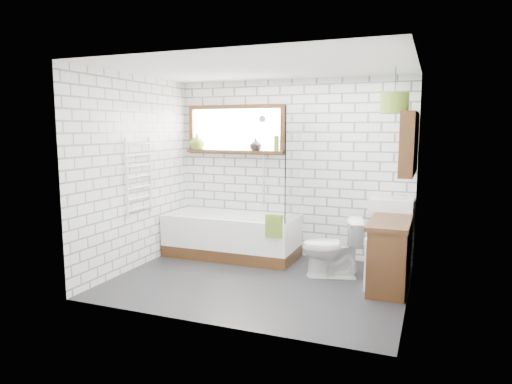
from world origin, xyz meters
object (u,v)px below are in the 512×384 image
at_px(toilet, 332,247).
at_px(vanity, 391,250).
at_px(basin, 392,204).
at_px(pendant, 395,103).
at_px(bathtub, 232,235).

bearing_deg(toilet, vanity, 80.47).
relative_size(vanity, basin, 2.57).
xyz_separation_m(vanity, basin, (-0.06, 0.50, 0.47)).
bearing_deg(pendant, basin, 93.18).
bearing_deg(bathtub, vanity, -8.64).
height_order(bathtub, vanity, vanity).
bearing_deg(pendant, vanity, 58.79).
relative_size(vanity, toilet, 1.86).
distance_m(basin, pendant, 1.36).
relative_size(bathtub, vanity, 1.36).
relative_size(bathtub, pendant, 5.96).
xyz_separation_m(vanity, toilet, (-0.70, -0.05, -0.02)).
height_order(vanity, toilet, vanity).
distance_m(bathtub, toilet, 1.58).
xyz_separation_m(bathtub, toilet, (1.53, -0.39, 0.07)).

